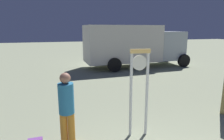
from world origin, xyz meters
name	(u,v)px	position (x,y,z in m)	size (l,w,h in m)	color
standing_clock	(139,84)	(-0.11, 2.48, 1.36)	(0.50, 0.14, 2.22)	silver
person_near_clock	(67,107)	(-1.88, 2.41, 0.99)	(0.34, 0.34, 1.78)	orange
box_truck_near	(133,44)	(3.39, 11.03, 1.61)	(7.34, 2.80, 2.92)	silver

